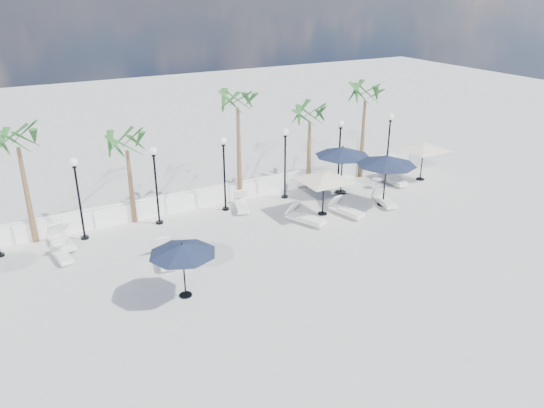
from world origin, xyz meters
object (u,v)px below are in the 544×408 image
parasol_cream_sq_b (424,144)px  lounger_5 (385,200)px  lounger_2 (62,255)px  lounger_3 (241,204)px  lounger_0 (61,241)px  lounger_1 (166,256)px  parasol_navy_left (182,249)px  lounger_6 (393,180)px  parasol_navy_mid (343,152)px  lounger_4 (306,218)px  parasol_cream_sq_a (324,175)px  lounger_7 (346,210)px  parasol_navy_right (387,160)px

parasol_cream_sq_b → lounger_5: bearing=-155.4°
lounger_2 → lounger_3: 9.06m
lounger_0 → lounger_3: size_ratio=1.04×
lounger_1 → parasol_navy_left: 3.34m
lounger_0 → lounger_2: (-0.18, -1.30, -0.05)m
lounger_3 → lounger_6: 9.38m
lounger_2 → lounger_3: bearing=0.2°
lounger_0 → parasol_navy_mid: bearing=-13.2°
lounger_0 → parasol_navy_left: bearing=-73.1°
lounger_4 → parasol_cream_sq_a: parasol_cream_sq_a is taller
lounger_5 → parasol_cream_sq_b: size_ratio=0.42×
lounger_5 → lounger_7: size_ratio=0.96×
lounger_2 → lounger_5: size_ratio=0.86×
lounger_4 → parasol_cream_sq_a: 2.31m
lounger_3 → lounger_2: bearing=-154.3°
lounger_5 → lounger_0: bearing=-177.6°
lounger_2 → parasol_navy_right: 16.01m
lounger_0 → lounger_5: bearing=-22.1°
parasol_navy_mid → parasol_cream_sq_a: parasol_navy_mid is taller
parasol_navy_right → parasol_cream_sq_a: (-3.48, 0.50, -0.32)m
lounger_0 → parasol_navy_right: 16.03m
parasol_navy_left → lounger_3: bearing=50.3°
lounger_1 → parasol_navy_right: parasol_navy_right is taller
parasol_navy_left → parasol_cream_sq_b: 17.47m
lounger_7 → parasol_cream_sq_a: (-1.01, 0.64, 1.86)m
lounger_0 → lounger_1: 5.08m
lounger_4 → parasol_navy_left: bearing=-179.6°
lounger_7 → parasol_cream_sq_a: 2.21m
lounger_7 → parasol_navy_left: (-9.69, -3.26, 1.69)m
lounger_3 → parasol_cream_sq_b: size_ratio=0.43×
lounger_3 → lounger_6: bearing=12.4°
lounger_7 → parasol_navy_left: bearing=-174.8°
lounger_5 → lounger_3: bearing=169.5°
lounger_6 → parasol_navy_right: size_ratio=0.63×
lounger_1 → lounger_2: (-3.78, 2.29, -0.05)m
lounger_4 → parasol_cream_sq_a: (1.30, 0.46, 1.85)m
parasol_cream_sq_b → parasol_navy_right: bearing=-155.9°
lounger_4 → lounger_5: (4.86, -0.03, -0.02)m
lounger_3 → lounger_5: lounger_3 is taller
lounger_0 → parasol_navy_right: size_ratio=0.68×
lounger_6 → lounger_7: lounger_7 is taller
lounger_5 → parasol_cream_sq_a: parasol_cream_sq_a is taller
lounger_1 → lounger_5: bearing=12.4°
lounger_2 → parasol_navy_mid: size_ratio=0.56×
lounger_0 → parasol_cream_sq_a: 12.51m
lounger_1 → parasol_cream_sq_b: 16.73m
lounger_2 → lounger_3: lounger_3 is taller
parasol_navy_right → parasol_cream_sq_a: bearing=171.9°
lounger_3 → lounger_5: bearing=-6.5°
parasol_navy_mid → parasol_cream_sq_a: bearing=-141.7°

